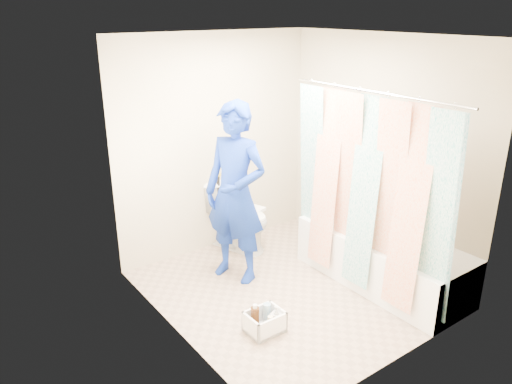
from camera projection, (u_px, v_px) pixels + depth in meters
floor at (289, 290)px, 4.92m from camera, size 2.60×2.60×0.00m
ceiling at (296, 36)px, 4.08m from camera, size 2.40×2.60×0.02m
wall_back at (216, 145)px, 5.48m from camera, size 2.40×0.02×2.40m
wall_front at (411, 222)px, 3.52m from camera, size 2.40×0.02×2.40m
wall_left at (173, 204)px, 3.84m from camera, size 0.02×2.60×2.40m
wall_right at (380, 153)px, 5.17m from camera, size 0.02×2.60×2.40m
bathtub at (382, 258)px, 4.98m from camera, size 0.70×1.75×0.50m
curtain_rod at (374, 92)px, 4.21m from camera, size 0.02×1.90×0.02m
shower_curtain at (365, 195)px, 4.53m from camera, size 0.06×1.75×1.80m
toilet at (238, 216)px, 5.67m from camera, size 0.65×0.86×0.78m
tank_lid at (247, 213)px, 5.58m from camera, size 0.52×0.35×0.04m
tank_internals at (220, 182)px, 5.61m from camera, size 0.18×0.09×0.25m
plumber at (235, 194)px, 4.88m from camera, size 0.67×0.78×1.82m
cleaning_caddy at (266, 322)px, 4.27m from camera, size 0.31×0.25×0.24m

